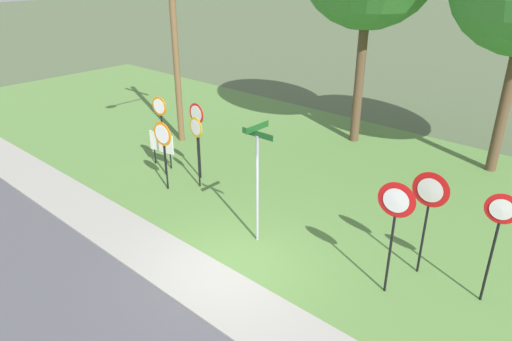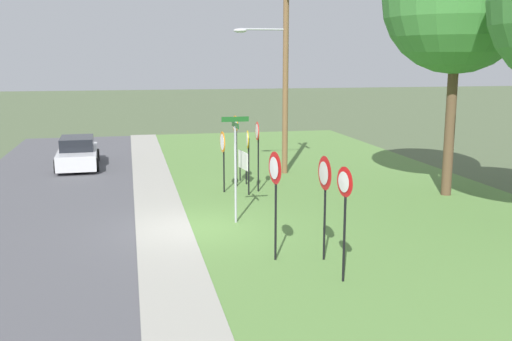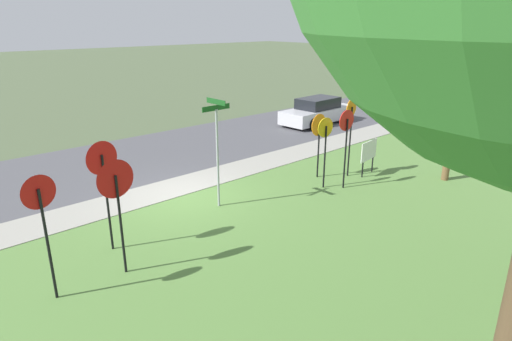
{
  "view_description": "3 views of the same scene",
  "coord_description": "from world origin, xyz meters",
  "px_view_note": "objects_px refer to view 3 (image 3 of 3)",
  "views": [
    {
      "loc": [
        6.67,
        -6.48,
        6.87
      ],
      "look_at": [
        -1.5,
        2.62,
        1.29
      ],
      "focal_mm": 32.92,
      "sensor_mm": 36.0,
      "label": 1
    },
    {
      "loc": [
        16.56,
        -1.66,
        4.93
      ],
      "look_at": [
        0.19,
        1.9,
        1.72
      ],
      "focal_mm": 41.14,
      "sensor_mm": 36.0,
      "label": 2
    },
    {
      "loc": [
        6.87,
        11.08,
        5.3
      ],
      "look_at": [
        -0.48,
        2.92,
        1.52
      ],
      "focal_mm": 30.55,
      "sensor_mm": 36.0,
      "label": 3
    }
  ],
  "objects_px": {
    "street_name_post": "(217,145)",
    "utility_pole": "(460,44)",
    "notice_board": "(369,152)",
    "stop_sign_near_left": "(346,132)",
    "yield_sign_far_left": "(41,209)",
    "stop_sign_near_right": "(325,138)",
    "yield_sign_near_right": "(103,169)",
    "parked_hatchback_near": "(318,112)",
    "stop_sign_far_center": "(319,132)",
    "stop_sign_far_left": "(351,122)",
    "yield_sign_near_left": "(116,189)"
  },
  "relations": [
    {
      "from": "stop_sign_near_left",
      "to": "yield_sign_near_left",
      "type": "xyz_separation_m",
      "value": [
        7.74,
        -0.06,
        0.07
      ]
    },
    {
      "from": "stop_sign_far_left",
      "to": "yield_sign_near_right",
      "type": "distance_m",
      "value": 8.6
    },
    {
      "from": "stop_sign_far_center",
      "to": "stop_sign_near_right",
      "type": "bearing_deg",
      "value": 48.56
    },
    {
      "from": "stop_sign_near_left",
      "to": "yield_sign_far_left",
      "type": "distance_m",
      "value": 9.21
    },
    {
      "from": "stop_sign_far_center",
      "to": "yield_sign_near_right",
      "type": "distance_m",
      "value": 7.68
    },
    {
      "from": "stop_sign_near_left",
      "to": "yield_sign_far_left",
      "type": "bearing_deg",
      "value": 2.06
    },
    {
      "from": "yield_sign_near_left",
      "to": "utility_pole",
      "type": "bearing_deg",
      "value": 167.03
    },
    {
      "from": "utility_pole",
      "to": "parked_hatchback_near",
      "type": "height_order",
      "value": "utility_pole"
    },
    {
      "from": "stop_sign_near_left",
      "to": "parked_hatchback_near",
      "type": "relative_size",
      "value": 0.57
    },
    {
      "from": "yield_sign_far_left",
      "to": "utility_pole",
      "type": "relative_size",
      "value": 0.31
    },
    {
      "from": "stop_sign_far_left",
      "to": "stop_sign_far_center",
      "type": "relative_size",
      "value": 1.21
    },
    {
      "from": "stop_sign_far_left",
      "to": "yield_sign_far_left",
      "type": "xyz_separation_m",
      "value": [
        10.29,
        0.52,
        -0.02
      ]
    },
    {
      "from": "notice_board",
      "to": "yield_sign_far_left",
      "type": "bearing_deg",
      "value": -7.04
    },
    {
      "from": "yield_sign_near_right",
      "to": "notice_board",
      "type": "xyz_separation_m",
      "value": [
        -9.23,
        1.02,
        -1.21
      ]
    },
    {
      "from": "utility_pole",
      "to": "stop_sign_near_right",
      "type": "bearing_deg",
      "value": -30.78
    },
    {
      "from": "yield_sign_near_right",
      "to": "street_name_post",
      "type": "height_order",
      "value": "street_name_post"
    },
    {
      "from": "stop_sign_far_center",
      "to": "parked_hatchback_near",
      "type": "height_order",
      "value": "stop_sign_far_center"
    },
    {
      "from": "stop_sign_near_left",
      "to": "yield_sign_near_right",
      "type": "bearing_deg",
      "value": -6.65
    },
    {
      "from": "parked_hatchback_near",
      "to": "stop_sign_far_center",
      "type": "bearing_deg",
      "value": 38.15
    },
    {
      "from": "stop_sign_near_right",
      "to": "notice_board",
      "type": "xyz_separation_m",
      "value": [
        -2.19,
        0.25,
        -0.86
      ]
    },
    {
      "from": "yield_sign_near_left",
      "to": "yield_sign_far_left",
      "type": "relative_size",
      "value": 1.0
    },
    {
      "from": "stop_sign_near_right",
      "to": "street_name_post",
      "type": "distance_m",
      "value": 3.69
    },
    {
      "from": "yield_sign_near_right",
      "to": "street_name_post",
      "type": "relative_size",
      "value": 0.84
    },
    {
      "from": "stop_sign_far_left",
      "to": "yield_sign_near_left",
      "type": "height_order",
      "value": "stop_sign_far_left"
    },
    {
      "from": "notice_board",
      "to": "utility_pole",
      "type": "bearing_deg",
      "value": 120.41
    },
    {
      "from": "stop_sign_near_right",
      "to": "stop_sign_far_center",
      "type": "relative_size",
      "value": 1.04
    },
    {
      "from": "street_name_post",
      "to": "notice_board",
      "type": "height_order",
      "value": "street_name_post"
    },
    {
      "from": "yield_sign_near_right",
      "to": "yield_sign_far_left",
      "type": "height_order",
      "value": "yield_sign_near_right"
    },
    {
      "from": "stop_sign_near_right",
      "to": "stop_sign_far_left",
      "type": "height_order",
      "value": "stop_sign_far_left"
    },
    {
      "from": "stop_sign_near_right",
      "to": "yield_sign_near_left",
      "type": "bearing_deg",
      "value": 9.65
    },
    {
      "from": "yield_sign_far_left",
      "to": "utility_pole",
      "type": "xyz_separation_m",
      "value": [
        -12.48,
        1.87,
        2.64
      ]
    },
    {
      "from": "street_name_post",
      "to": "yield_sign_near_left",
      "type": "bearing_deg",
      "value": 20.4
    },
    {
      "from": "stop_sign_near_left",
      "to": "street_name_post",
      "type": "distance_m",
      "value": 4.28
    },
    {
      "from": "street_name_post",
      "to": "utility_pole",
      "type": "bearing_deg",
      "value": 154.12
    },
    {
      "from": "stop_sign_near_left",
      "to": "stop_sign_far_center",
      "type": "xyz_separation_m",
      "value": [
        -0.17,
        -1.27,
        -0.24
      ]
    },
    {
      "from": "stop_sign_near_right",
      "to": "yield_sign_near_right",
      "type": "xyz_separation_m",
      "value": [
        7.03,
        -0.77,
        0.35
      ]
    },
    {
      "from": "yield_sign_near_left",
      "to": "notice_board",
      "type": "bearing_deg",
      "value": 177.41
    },
    {
      "from": "stop_sign_far_center",
      "to": "yield_sign_near_right",
      "type": "relative_size",
      "value": 0.84
    },
    {
      "from": "stop_sign_far_center",
      "to": "notice_board",
      "type": "xyz_separation_m",
      "value": [
        -1.56,
        1.06,
        -0.81
      ]
    },
    {
      "from": "stop_sign_far_left",
      "to": "yield_sign_near_right",
      "type": "height_order",
      "value": "stop_sign_far_left"
    },
    {
      "from": "stop_sign_far_left",
      "to": "stop_sign_far_center",
      "type": "height_order",
      "value": "stop_sign_far_left"
    },
    {
      "from": "stop_sign_near_left",
      "to": "yield_sign_near_right",
      "type": "height_order",
      "value": "yield_sign_near_right"
    },
    {
      "from": "street_name_post",
      "to": "notice_board",
      "type": "relative_size",
      "value": 2.57
    },
    {
      "from": "yield_sign_near_right",
      "to": "notice_board",
      "type": "height_order",
      "value": "yield_sign_near_right"
    },
    {
      "from": "stop_sign_near_left",
      "to": "yield_sign_far_left",
      "type": "relative_size",
      "value": 1.0
    },
    {
      "from": "stop_sign_far_center",
      "to": "parked_hatchback_near",
      "type": "bearing_deg",
      "value": -142.98
    },
    {
      "from": "street_name_post",
      "to": "notice_board",
      "type": "distance_m",
      "value": 5.96
    },
    {
      "from": "stop_sign_far_left",
      "to": "notice_board",
      "type": "relative_size",
      "value": 2.2
    },
    {
      "from": "stop_sign_near_right",
      "to": "stop_sign_near_left",
      "type": "bearing_deg",
      "value": 142.13
    },
    {
      "from": "street_name_post",
      "to": "parked_hatchback_near",
      "type": "relative_size",
      "value": 0.7
    }
  ]
}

